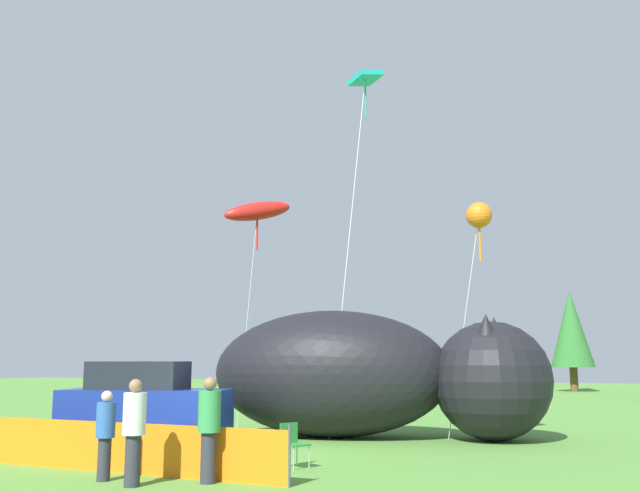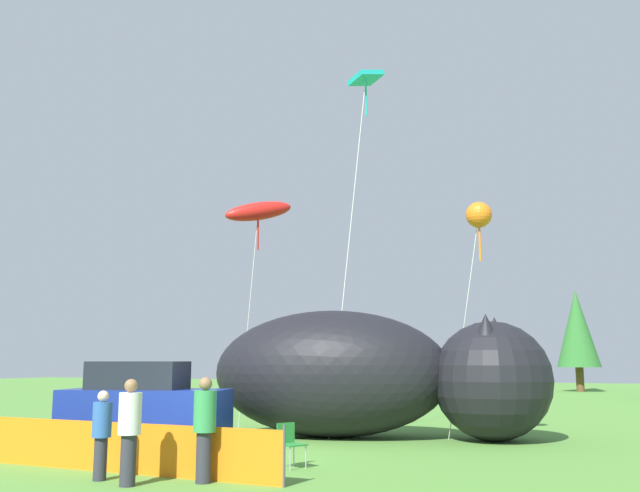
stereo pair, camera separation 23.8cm
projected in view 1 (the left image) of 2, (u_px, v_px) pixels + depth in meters
The scene contains 12 objects.
ground_plane at pixel (224, 455), 16.48m from camera, with size 120.00×120.00×0.00m, color #548C38.
parked_car at pixel (144, 405), 18.17m from camera, with size 4.48×2.58×2.14m.
folding_chair at pixel (293, 441), 14.58m from camera, with size 0.64×0.64×0.89m.
inflatable_cat at pixel (369, 378), 20.22m from camera, with size 9.76×4.61×3.60m.
safety_fence at pixel (92, 446), 14.18m from camera, with size 8.87×0.65×1.06m.
spectator_in_red_shirt at pixel (134, 427), 12.48m from camera, with size 0.40×0.40×1.84m.
spectator_in_green_shirt at pixel (209, 425), 12.82m from camera, with size 0.41×0.41×1.86m.
spectator_in_blue_shirt at pixel (105, 431), 13.05m from camera, with size 0.35×0.35×1.61m.
kite_red_lizard at pixel (257, 212), 23.64m from camera, with size 2.21×2.01×7.66m.
kite_teal_diamond at pixel (365, 86), 23.27m from camera, with size 1.27×2.74×11.53m.
kite_orange_flower at pixel (479, 217), 19.83m from camera, with size 1.52×0.97×6.53m.
horizon_tree_west at pixel (571, 329), 50.87m from camera, with size 2.99×2.99×7.15m.
Camera 1 is at (8.21, -15.10, 2.16)m, focal length 40.00 mm.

